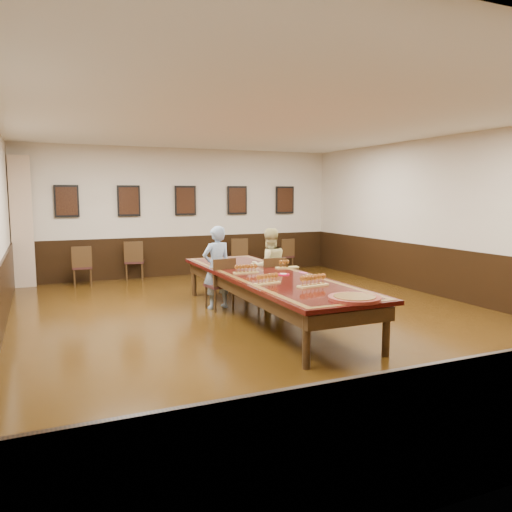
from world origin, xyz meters
name	(u,v)px	position (x,y,z in m)	size (l,w,h in m)	color
floor	(268,320)	(0.00, 0.00, -0.01)	(8.00, 10.00, 0.02)	black
ceiling	(269,121)	(0.00, 0.00, 3.21)	(8.00, 10.00, 0.02)	white
wall_back	(185,212)	(0.00, 5.01, 1.60)	(8.00, 0.02, 3.20)	beige
wall_right	(456,218)	(4.01, 0.00, 1.60)	(0.02, 10.00, 3.20)	beige
chair_man	(219,284)	(-0.50, 1.01, 0.47)	(0.44, 0.48, 0.94)	black
chair_woman	(271,281)	(0.47, 0.89, 0.46)	(0.43, 0.47, 0.92)	black
spare_chair_a	(82,266)	(-2.56, 4.46, 0.45)	(0.43, 0.46, 0.91)	black
spare_chair_b	(134,260)	(-1.33, 4.79, 0.47)	(0.44, 0.48, 0.94)	black
spare_chair_c	(238,256)	(1.34, 4.71, 0.46)	(0.43, 0.47, 0.92)	black
spare_chair_d	(284,255)	(2.54, 4.48, 0.44)	(0.41, 0.45, 0.89)	black
person_man	(217,267)	(-0.51, 1.11, 0.75)	(0.55, 0.36, 1.50)	#4676B0
person_woman	(269,267)	(0.48, 0.98, 0.72)	(0.71, 0.56, 1.44)	beige
pink_phone	(303,273)	(0.60, -0.09, 0.76)	(0.07, 0.15, 0.01)	#CC4490
curtain	(22,222)	(-3.75, 4.82, 1.45)	(0.45, 0.18, 2.90)	tan
wainscoting	(268,290)	(0.00, 0.00, 0.50)	(8.00, 10.00, 1.00)	black
conference_table	(268,283)	(0.00, 0.00, 0.61)	(1.40, 5.00, 0.76)	black
posters	(185,201)	(0.00, 4.94, 1.90)	(6.14, 0.04, 0.74)	black
flight_a	(246,269)	(-0.29, 0.26, 0.82)	(0.43, 0.15, 0.16)	#B09449
flight_b	(286,264)	(0.58, 0.49, 0.82)	(0.42, 0.14, 0.16)	#B09449
flight_c	(267,279)	(-0.38, -0.79, 0.82)	(0.44, 0.24, 0.16)	#B09449
flight_d	(313,281)	(0.13, -1.24, 0.83)	(0.50, 0.24, 0.18)	#B09449
red_plate_grp	(283,274)	(0.21, -0.15, 0.76)	(0.20, 0.20, 0.03)	red
carved_platter	(354,298)	(0.15, -2.23, 0.77)	(0.82, 0.82, 0.05)	maroon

